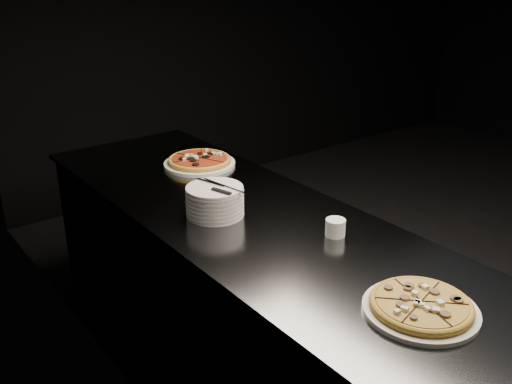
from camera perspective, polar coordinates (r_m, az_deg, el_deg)
wall_left at (r=1.80m, az=-9.51°, el=8.31°), size 0.02×5.00×2.80m
wall_back at (r=5.25m, az=2.07°, el=17.67°), size 5.00×0.02×2.80m
counter at (r=2.38m, az=-0.01°, el=-12.67°), size 0.74×2.44×0.92m
pizza_mushroom at (r=1.66m, az=16.16°, el=-10.93°), size 0.35×0.35×0.04m
pizza_tomato at (r=2.70m, az=-5.67°, el=3.09°), size 0.34×0.34×0.04m
plate_stack at (r=2.16m, az=-4.14°, el=-0.90°), size 0.22×0.22×0.11m
cutlery at (r=2.13m, az=-3.74°, el=0.49°), size 0.07×0.23×0.01m
ramekin at (r=2.03m, az=7.95°, el=-3.49°), size 0.07×0.07×0.06m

